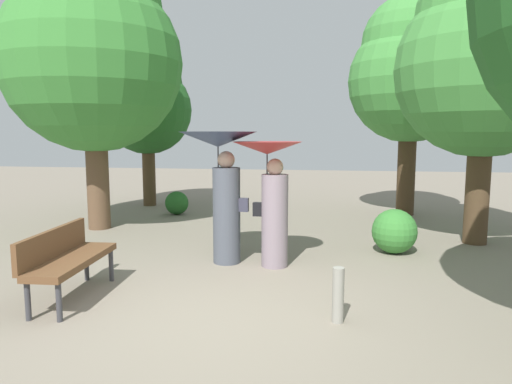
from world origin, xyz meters
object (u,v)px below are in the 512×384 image
(person_left, at_px, (222,173))
(park_bench, at_px, (66,256))
(tree_near_left, at_px, (147,102))
(tree_near_right, at_px, (410,70))
(person_right, at_px, (271,186))
(tree_mid_right, at_px, (486,54))
(path_marker_post, at_px, (338,295))
(tree_mid_left, at_px, (92,48))

(person_left, xyz_separation_m, park_bench, (-1.47, -1.80, -0.84))
(tree_near_left, height_order, tree_near_right, tree_near_right)
(person_right, xyz_separation_m, tree_mid_right, (3.42, 1.96, 2.10))
(person_right, relative_size, path_marker_post, 3.14)
(person_left, bearing_deg, tree_mid_right, -62.35)
(person_right, bearing_deg, park_bench, 131.14)
(path_marker_post, bearing_deg, tree_near_right, 75.63)
(tree_mid_left, relative_size, path_marker_post, 9.66)
(park_bench, bearing_deg, tree_near_left, 10.58)
(person_left, bearing_deg, tree_near_right, -32.41)
(person_left, xyz_separation_m, tree_near_right, (3.41, 4.72, 2.05))
(tree_near_right, xyz_separation_m, tree_mid_left, (-6.49, -2.66, 0.20))
(person_right, bearing_deg, person_left, 86.84)
(person_right, height_order, park_bench, person_right)
(person_left, distance_m, tree_mid_left, 4.33)
(tree_near_right, bearing_deg, person_right, -118.98)
(tree_mid_right, bearing_deg, tree_near_left, 156.24)
(tree_near_right, relative_size, tree_mid_left, 0.91)
(person_right, distance_m, tree_mid_right, 4.46)
(path_marker_post, bearing_deg, tree_mid_left, 139.47)
(tree_near_left, bearing_deg, path_marker_post, -55.52)
(tree_mid_left, xyz_separation_m, tree_mid_right, (7.24, -0.18, -0.32))
(tree_near_right, xyz_separation_m, tree_mid_right, (0.76, -2.85, -0.12))
(park_bench, xyz_separation_m, path_marker_post, (3.15, -0.22, -0.22))
(path_marker_post, bearing_deg, person_right, 115.89)
(tree_mid_right, bearing_deg, person_left, -155.78)
(tree_mid_left, relative_size, tree_mid_right, 1.11)
(person_left, relative_size, path_marker_post, 3.39)
(person_right, relative_size, tree_mid_left, 0.32)
(person_right, relative_size, tree_mid_right, 0.36)
(path_marker_post, bearing_deg, person_left, 129.88)
(park_bench, relative_size, tree_near_right, 0.30)
(person_right, height_order, tree_near_right, tree_near_right)
(person_right, bearing_deg, tree_mid_right, -56.74)
(person_right, relative_size, park_bench, 1.20)
(path_marker_post, bearing_deg, tree_mid_right, 57.46)
(tree_near_left, xyz_separation_m, tree_mid_left, (0.14, -3.07, 0.83))
(person_left, bearing_deg, person_right, -93.16)
(tree_near_right, bearing_deg, person_left, -125.84)
(park_bench, height_order, tree_mid_right, tree_mid_right)
(person_left, distance_m, park_bench, 2.47)
(park_bench, bearing_deg, tree_mid_right, -60.51)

